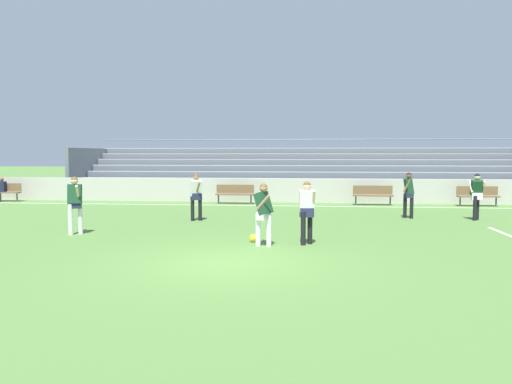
# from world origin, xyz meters

# --- Properties ---
(ground_plane) EXTENTS (160.00, 160.00, 0.00)m
(ground_plane) POSITION_xyz_m (0.00, 0.00, 0.00)
(ground_plane) COLOR #517A38
(field_line_sideline) EXTENTS (44.00, 0.12, 0.01)m
(field_line_sideline) POSITION_xyz_m (0.00, 12.11, 0.00)
(field_line_sideline) COLOR white
(field_line_sideline) RESTS_ON ground
(sideline_wall) EXTENTS (48.00, 0.16, 1.16)m
(sideline_wall) POSITION_xyz_m (0.00, 13.81, 0.58)
(sideline_wall) COLOR #BCB7AD
(sideline_wall) RESTS_ON ground
(bleacher_stand) EXTENTS (25.08, 5.66, 3.28)m
(bleacher_stand) POSITION_xyz_m (1.42, 17.52, 1.43)
(bleacher_stand) COLOR #9EA3AD
(bleacher_stand) RESTS_ON ground
(bench_far_right) EXTENTS (1.80, 0.40, 0.90)m
(bench_far_right) POSITION_xyz_m (9.37, 12.88, 0.55)
(bench_far_right) COLOR brown
(bench_far_right) RESTS_ON ground
(bench_centre_sideline) EXTENTS (1.80, 0.40, 0.90)m
(bench_centre_sideline) POSITION_xyz_m (-1.74, 12.88, 0.55)
(bench_centre_sideline) COLOR brown
(bench_centre_sideline) RESTS_ON ground
(bench_near_wall_gap) EXTENTS (1.80, 0.40, 0.90)m
(bench_near_wall_gap) POSITION_xyz_m (4.71, 12.88, 0.55)
(bench_near_wall_gap) COLOR brown
(bench_near_wall_gap) RESTS_ON ground
(bench_far_left) EXTENTS (1.80, 0.40, 0.90)m
(bench_far_left) POSITION_xyz_m (-13.45, 12.88, 0.55)
(bench_far_left) COLOR brown
(bench_far_left) RESTS_ON ground
(spectator_seated) EXTENTS (0.36, 0.42, 1.21)m
(spectator_seated) POSITION_xyz_m (-13.45, 12.77, 0.70)
(spectator_seated) COLOR #2D2D38
(spectator_seated) RESTS_ON ground
(player_dark_wide_right) EXTENTS (0.52, 0.66, 1.62)m
(player_dark_wide_right) POSITION_xyz_m (0.59, 2.06, 0.96)
(player_dark_wide_right) COLOR white
(player_dark_wide_right) RESTS_ON ground
(player_white_on_ball) EXTENTS (0.45, 0.48, 1.65)m
(player_white_on_ball) POSITION_xyz_m (1.69, 2.42, 0.98)
(player_white_on_ball) COLOR black
(player_white_on_ball) RESTS_ON ground
(player_dark_trailing_run) EXTENTS (0.48, 0.45, 1.69)m
(player_dark_trailing_run) POSITION_xyz_m (5.40, 8.20, 1.01)
(player_dark_trailing_run) COLOR black
(player_dark_trailing_run) RESTS_ON ground
(player_dark_deep_cover) EXTENTS (0.44, 0.54, 1.67)m
(player_dark_deep_cover) POSITION_xyz_m (7.70, 7.89, 0.99)
(player_dark_deep_cover) COLOR black
(player_dark_deep_cover) RESTS_ON ground
(player_white_pressing_high) EXTENTS (0.50, 0.70, 1.66)m
(player_white_pressing_high) POSITION_xyz_m (-2.21, 6.73, 0.99)
(player_white_pressing_high) COLOR black
(player_white_pressing_high) RESTS_ON ground
(player_dark_challenging) EXTENTS (0.47, 0.62, 1.70)m
(player_dark_challenging) POSITION_xyz_m (-5.07, 3.37, 1.02)
(player_dark_challenging) COLOR white
(player_dark_challenging) RESTS_ON ground
(soccer_ball) EXTENTS (0.22, 0.22, 0.22)m
(soccer_ball) POSITION_xyz_m (0.27, 2.63, 0.11)
(soccer_ball) COLOR yellow
(soccer_ball) RESTS_ON ground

